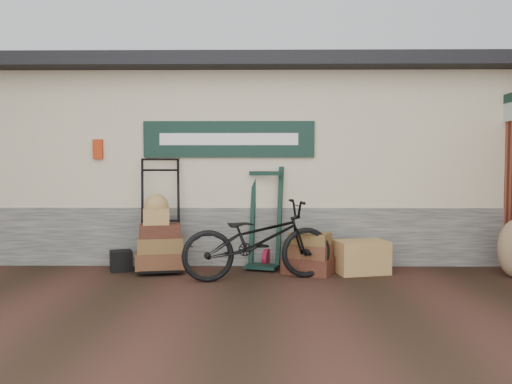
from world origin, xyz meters
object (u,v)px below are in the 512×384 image
at_px(porter_trolley, 160,213).
at_px(bicycle, 258,236).
at_px(black_trunk, 121,261).
at_px(suitcase_stack, 308,253).
at_px(green_barrow, 265,218).
at_px(wicker_hamper, 362,257).

height_order(porter_trolley, bicycle, porter_trolley).
bearing_deg(black_trunk, suitcase_stack, -2.82).
height_order(suitcase_stack, black_trunk, suitcase_stack).
distance_m(green_barrow, black_trunk, 2.22).
relative_size(green_barrow, black_trunk, 5.03).
height_order(porter_trolley, wicker_hamper, porter_trolley).
xyz_separation_m(green_barrow, suitcase_stack, (0.62, -0.39, -0.46)).
height_order(porter_trolley, green_barrow, porter_trolley).
bearing_deg(porter_trolley, black_trunk, 175.27).
distance_m(porter_trolley, suitcase_stack, 2.24).
height_order(porter_trolley, black_trunk, porter_trolley).
bearing_deg(black_trunk, green_barrow, 6.84).
bearing_deg(suitcase_stack, wicker_hamper, 2.60).
xyz_separation_m(wicker_hamper, bicycle, (-1.49, -0.43, 0.36)).
bearing_deg(wicker_hamper, suitcase_stack, -177.40).
xyz_separation_m(porter_trolley, wicker_hamper, (2.93, -0.16, -0.61)).
distance_m(porter_trolley, black_trunk, 0.91).
bearing_deg(wicker_hamper, black_trunk, 178.37).
distance_m(green_barrow, bicycle, 0.80).
distance_m(suitcase_stack, bicycle, 0.87).
relative_size(porter_trolley, black_trunk, 5.58).
xyz_separation_m(black_trunk, bicycle, (2.01, -0.53, 0.45)).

